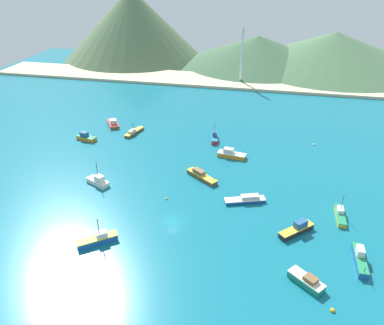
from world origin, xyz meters
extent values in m
cube|color=#146B7F|center=(0.00, 30.00, -0.25)|extent=(260.00, 280.00, 0.50)
cube|color=brown|center=(2.74, 21.15, 0.50)|extent=(9.68, 7.98, 1.00)
cube|color=gold|center=(2.74, 21.15, 1.10)|extent=(9.88, 8.14, 0.20)
cube|color=brown|center=(1.69, 21.92, 1.72)|extent=(4.02, 3.58, 1.05)
cylinder|color=#4C3823|center=(6.49, 18.37, 1.70)|extent=(0.55, 0.45, 1.36)
cube|color=#232328|center=(28.25, 1.92, 0.56)|extent=(7.96, 7.89, 1.13)
cube|color=gold|center=(28.25, 1.92, 1.23)|extent=(8.12, 8.05, 0.20)
cube|color=#28568C|center=(29.05, 2.71, 2.08)|extent=(3.29, 3.27, 1.51)
cube|color=gold|center=(38.61, 10.21, 0.46)|extent=(1.89, 8.45, 0.92)
cube|color=#238C5B|center=(38.61, 10.21, 1.02)|extent=(1.92, 8.62, 0.20)
cube|color=silver|center=(38.61, 11.27, 1.57)|extent=(1.41, 2.56, 0.89)
cylinder|color=#4C3823|center=(38.61, 10.76, 4.01)|extent=(0.12, 0.12, 4.00)
cube|color=red|center=(1.94, 46.98, 0.60)|extent=(3.14, 7.16, 1.21)
cube|color=#1E669E|center=(1.94, 46.98, 1.31)|extent=(3.20, 7.30, 0.20)
cube|color=#28568C|center=(1.79, 47.84, 2.17)|extent=(1.76, 1.97, 1.52)
cylinder|color=#4C3823|center=(1.85, 47.49, 4.86)|extent=(0.13, 0.13, 3.88)
cube|color=brown|center=(-26.59, 46.73, 0.40)|extent=(4.20, 9.38, 0.80)
cube|color=gold|center=(-26.59, 46.73, 0.90)|extent=(4.28, 9.57, 0.20)
cube|color=beige|center=(-26.89, 45.62, 1.42)|extent=(2.21, 3.50, 0.84)
cylinder|color=#4C3823|center=(-26.72, 46.24, 3.06)|extent=(0.20, 0.20, 2.45)
cube|color=#14478C|center=(15.69, 12.04, 0.35)|extent=(10.42, 5.69, 0.71)
cube|color=white|center=(15.69, 12.04, 0.81)|extent=(10.63, 5.80, 0.20)
cube|color=beige|center=(16.89, 12.47, 1.39)|extent=(4.86, 3.23, 0.95)
cube|color=#1E5BA8|center=(40.74, -5.30, 0.64)|extent=(1.97, 9.41, 1.27)
cube|color=#238C5B|center=(40.74, -5.30, 1.37)|extent=(2.01, 9.60, 0.20)
cube|color=silver|center=(40.74, -4.13, 2.18)|extent=(1.45, 2.52, 1.41)
cylinder|color=#4C3823|center=(40.77, -9.53, 2.16)|extent=(0.12, 0.72, 1.72)
cube|color=orange|center=(9.20, 36.18, 0.57)|extent=(8.88, 4.05, 1.15)
cube|color=white|center=(9.20, 36.18, 1.25)|extent=(9.05, 4.13, 0.20)
cube|color=beige|center=(8.14, 36.34, 2.05)|extent=(3.22, 2.52, 1.40)
cylinder|color=#4C3823|center=(13.01, 35.61, 1.95)|extent=(0.67, 0.22, 1.55)
cube|color=brown|center=(-36.85, 52.25, 0.46)|extent=(7.21, 8.89, 0.92)
cube|color=red|center=(-36.85, 52.25, 1.02)|extent=(7.36, 9.07, 0.20)
cube|color=beige|center=(-36.29, 51.35, 1.88)|extent=(3.38, 3.44, 1.51)
cube|color=#1E5BA8|center=(-14.16, -10.96, 0.60)|extent=(8.22, 7.15, 1.21)
cube|color=gold|center=(-14.16, -10.96, 1.31)|extent=(8.39, 7.29, 0.20)
cube|color=silver|center=(-13.30, -10.28, 1.97)|extent=(2.90, 2.79, 1.12)
cylinder|color=#4C3823|center=(-13.67, -10.58, 4.33)|extent=(0.19, 0.19, 3.60)
cube|color=#198466|center=(29.83, -13.59, 0.65)|extent=(7.12, 6.46, 1.29)
cube|color=white|center=(29.83, -13.59, 1.39)|extent=(7.26, 6.59, 0.20)
cube|color=brown|center=(30.52, -14.15, 1.90)|extent=(3.06, 2.99, 0.82)
cube|color=silver|center=(-24.55, 12.07, 0.55)|extent=(7.34, 5.26, 1.10)
cube|color=white|center=(-24.55, 12.07, 1.20)|extent=(7.49, 5.37, 0.20)
cube|color=silver|center=(-23.77, 11.69, 2.09)|extent=(3.08, 2.77, 1.58)
cylinder|color=#4C3823|center=(-24.22, 11.91, 5.01)|extent=(0.15, 0.15, 4.26)
cube|color=orange|center=(-40.61, 38.20, 0.56)|extent=(7.23, 4.25, 1.12)
cube|color=#238C5B|center=(-40.61, 38.20, 1.22)|extent=(7.37, 4.34, 0.20)
cube|color=#28568C|center=(-41.43, 38.43, 2.02)|extent=(2.80, 2.48, 1.40)
cylinder|color=#4C3823|center=(-37.66, 37.40, 1.90)|extent=(0.66, 0.29, 1.51)
sphere|color=gold|center=(-4.12, 8.84, 0.11)|extent=(0.61, 0.61, 0.61)
sphere|color=gold|center=(34.24, -19.21, 0.15)|extent=(0.87, 0.87, 0.87)
sphere|color=silver|center=(34.63, 50.76, 0.14)|extent=(0.78, 0.78, 0.78)
cube|color=beige|center=(0.00, 115.99, 0.60)|extent=(247.00, 23.40, 1.20)
cone|color=#56704C|center=(-65.69, 155.25, 19.79)|extent=(82.39, 82.39, 39.57)
cone|color=#3D6042|center=(8.41, 154.36, 8.06)|extent=(90.06, 90.06, 16.12)
cone|color=#476B47|center=(49.72, 157.75, 9.54)|extent=(107.55, 107.55, 19.08)
cylinder|color=silver|center=(3.15, 115.42, 13.41)|extent=(1.10, 1.10, 26.81)
cylinder|color=silver|center=(3.15, 115.42, 21.99)|extent=(2.68, 0.55, 0.55)
cylinder|color=silver|center=(3.15, 115.42, 16.62)|extent=(0.55, 2.15, 0.55)
camera|label=1|loc=(20.49, -71.83, 55.54)|focal=36.50mm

